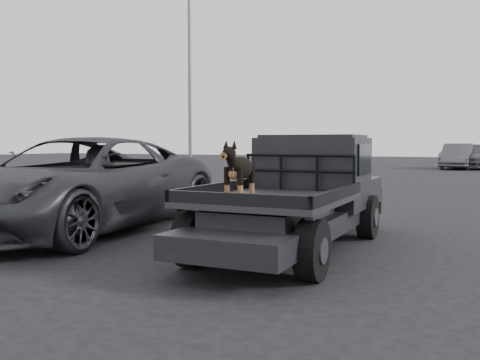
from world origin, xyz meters
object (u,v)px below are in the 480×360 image
at_px(distant_car_b, 476,157).
at_px(floodlight_near, 189,16).
at_px(distant_car_a, 458,156).
at_px(parked_suv, 80,184).
at_px(dog, 240,173).
at_px(flatbed_ute, 294,221).

bearing_deg(distant_car_b, floodlight_near, -128.40).
distance_m(distant_car_a, floodlight_near, 19.22).
height_order(parked_suv, distant_car_b, parked_suv).
distance_m(dog, parked_suv, 4.59).
bearing_deg(floodlight_near, flatbed_ute, -54.83).
bearing_deg(floodlight_near, parked_suv, -66.22).
bearing_deg(dog, floodlight_near, 122.22).
relative_size(flatbed_ute, distant_car_b, 1.00).
distance_m(parked_suv, floodlight_near, 19.20).
height_order(dog, distant_car_b, dog).
bearing_deg(flatbed_ute, parked_suv, 179.38).
relative_size(flatbed_ute, distant_car_a, 1.10).
height_order(flatbed_ute, floodlight_near, floodlight_near).
bearing_deg(distant_car_a, dog, -87.87).
bearing_deg(dog, distant_car_b, 86.43).
distance_m(flatbed_ute, parked_suv, 4.35).
distance_m(parked_suv, distant_car_b, 30.32).
relative_size(flatbed_ute, floodlight_near, 0.36).
height_order(dog, distant_car_a, dog).
xyz_separation_m(dog, parked_suv, (-4.21, 1.78, -0.40)).
bearing_deg(distant_car_b, flatbed_ute, -87.14).
bearing_deg(dog, flatbed_ute, 86.10).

